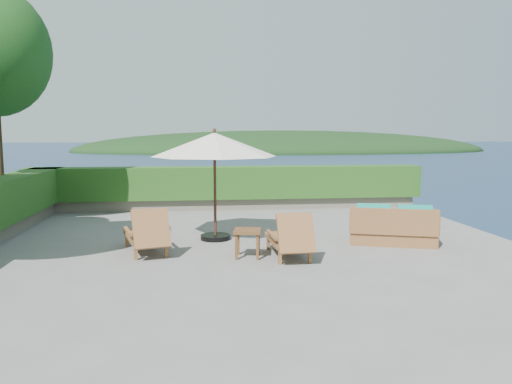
{
  "coord_description": "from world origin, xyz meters",
  "views": [
    {
      "loc": [
        -1.0,
        -10.16,
        2.4
      ],
      "look_at": [
        0.3,
        0.8,
        1.1
      ],
      "focal_mm": 35.0,
      "sensor_mm": 36.0,
      "label": 1
    }
  ],
  "objects": [
    {
      "name": "side_table",
      "position": [
        -0.04,
        -0.72,
        0.45
      ],
      "size": [
        0.6,
        0.6,
        0.55
      ],
      "rotation": [
        0.0,
        0.0,
        -0.17
      ],
      "color": "brown",
      "rests_on": "ground"
    },
    {
      "name": "lounge_left",
      "position": [
        -2.02,
        -0.15,
        0.4
      ],
      "size": [
        1.1,
        1.8,
        0.97
      ],
      "rotation": [
        0.0,
        0.0,
        0.26
      ],
      "color": "olive",
      "rests_on": "ground"
    },
    {
      "name": "lounge_right",
      "position": [
        0.76,
        -0.85,
        0.4
      ],
      "size": [
        0.78,
        1.66,
        0.95
      ],
      "rotation": [
        0.0,
        0.0,
        0.04
      ],
      "color": "olive",
      "rests_on": "ground"
    },
    {
      "name": "ground",
      "position": [
        0.0,
        0.0,
        0.0
      ],
      "size": [
        12.0,
        12.0,
        0.0
      ],
      "primitive_type": "plane",
      "color": "gray",
      "rests_on": "ground"
    },
    {
      "name": "wicker_loveseat",
      "position": [
        3.22,
        0.11,
        0.35
      ],
      "size": [
        2.04,
        1.48,
        0.9
      ],
      "rotation": [
        0.0,
        0.0,
        -0.32
      ],
      "color": "olive",
      "rests_on": "ground"
    },
    {
      "name": "planter_wall_far",
      "position": [
        0.0,
        5.6,
        0.18
      ],
      "size": [
        12.0,
        0.6,
        0.36
      ],
      "primitive_type": "cube",
      "color": "#70695A",
      "rests_on": "ground"
    },
    {
      "name": "patio_umbrella",
      "position": [
        -0.6,
        1.01,
        2.13
      ],
      "size": [
        3.01,
        3.01,
        2.51
      ],
      "rotation": [
        0.0,
        0.0,
        0.07
      ],
      "color": "black",
      "rests_on": "ground"
    },
    {
      "name": "offshore_island",
      "position": [
        25.0,
        140.0,
        -3.0
      ],
      "size": [
        126.0,
        57.6,
        12.6
      ],
      "primitive_type": "ellipsoid",
      "color": "black",
      "rests_on": "ocean"
    },
    {
      "name": "hedge_far",
      "position": [
        0.0,
        5.6,
        0.85
      ],
      "size": [
        12.4,
        0.9,
        1.0
      ],
      "primitive_type": "cube",
      "color": "#204A15",
      "rests_on": "planter_wall_far"
    },
    {
      "name": "foundation",
      "position": [
        0.0,
        0.0,
        -1.55
      ],
      "size": [
        12.0,
        12.0,
        3.0
      ],
      "primitive_type": "cube",
      "color": "#504A3F",
      "rests_on": "ocean"
    }
  ]
}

